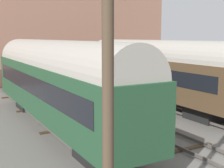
{
  "coord_description": "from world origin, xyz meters",
  "views": [
    {
      "loc": [
        -10.71,
        -8.1,
        5.56
      ],
      "look_at": [
        0.0,
        11.14,
        2.2
      ],
      "focal_mm": 50.0,
      "sensor_mm": 36.0,
      "label": 1
    }
  ],
  "objects": [
    {
      "name": "train_car_green",
      "position": [
        -4.67,
        9.84,
        3.05
      ],
      "size": [
        3.06,
        18.49,
        5.36
      ],
      "color": "black",
      "rests_on": "ground"
    },
    {
      "name": "utility_pole",
      "position": [
        -7.82,
        -2.73,
        5.16
      ],
      "size": [
        1.8,
        0.24,
        9.99
      ],
      "color": "#473828",
      "rests_on": "ground"
    },
    {
      "name": "train_car_brown",
      "position": [
        4.67,
        12.44,
        3.0
      ],
      "size": [
        3.08,
        17.67,
        5.29
      ],
      "color": "black",
      "rests_on": "ground"
    },
    {
      "name": "warehouse_building",
      "position": [
        -2.4,
        34.02,
        9.99
      ],
      "size": [
        38.53,
        13.62,
        19.98
      ],
      "color": "brown",
      "rests_on": "ground"
    }
  ]
}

